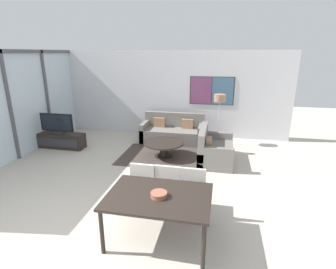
# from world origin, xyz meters

# --- Properties ---
(ground_plane) EXTENTS (24.00, 24.00, 0.00)m
(ground_plane) POSITION_xyz_m (0.00, 0.00, 0.00)
(ground_plane) COLOR beige
(wall_back) EXTENTS (7.95, 0.09, 2.80)m
(wall_back) POSITION_xyz_m (0.05, 5.96, 1.40)
(wall_back) COLOR silver
(wall_back) RESTS_ON ground_plane
(window_wall_left) EXTENTS (0.07, 5.96, 2.80)m
(window_wall_left) POSITION_xyz_m (-3.47, 2.98, 1.53)
(window_wall_left) COLOR silver
(window_wall_left) RESTS_ON ground_plane
(area_rug) EXTENTS (2.32, 1.69, 0.01)m
(area_rug) POSITION_xyz_m (0.33, 3.90, 0.00)
(area_rug) COLOR #473D38
(area_rug) RESTS_ON ground_plane
(tv_console) EXTENTS (1.57, 0.43, 0.44)m
(tv_console) POSITION_xyz_m (-2.89, 3.98, 0.22)
(tv_console) COLOR black
(tv_console) RESTS_ON ground_plane
(television) EXTENTS (1.02, 0.20, 0.59)m
(television) POSITION_xyz_m (-2.89, 3.98, 0.73)
(television) COLOR #2D2D33
(television) RESTS_ON tv_console
(sofa_main) EXTENTS (1.93, 0.86, 0.88)m
(sofa_main) POSITION_xyz_m (0.33, 5.26, 0.28)
(sofa_main) COLOR slate
(sofa_main) RESTS_ON ground_plane
(sofa_side) EXTENTS (0.86, 1.41, 0.88)m
(sofa_side) POSITION_xyz_m (1.65, 3.86, 0.28)
(sofa_side) COLOR slate
(sofa_side) RESTS_ON ground_plane
(coffee_table) EXTENTS (1.08, 1.08, 0.41)m
(coffee_table) POSITION_xyz_m (0.33, 3.90, 0.31)
(coffee_table) COLOR black
(coffee_table) RESTS_ON ground_plane
(dining_table) EXTENTS (1.52, 1.06, 0.73)m
(dining_table) POSITION_xyz_m (0.98, 0.67, 0.66)
(dining_table) COLOR black
(dining_table) RESTS_ON ground_plane
(dining_chair_left) EXTENTS (0.46, 0.46, 0.93)m
(dining_chair_left) POSITION_xyz_m (0.56, 1.39, 0.51)
(dining_chair_left) COLOR beige
(dining_chair_left) RESTS_ON ground_plane
(dining_chair_centre) EXTENTS (0.46, 0.46, 0.93)m
(dining_chair_centre) POSITION_xyz_m (0.98, 1.40, 0.51)
(dining_chair_centre) COLOR beige
(dining_chair_centre) RESTS_ON ground_plane
(dining_chair_right) EXTENTS (0.46, 0.46, 0.93)m
(dining_chair_right) POSITION_xyz_m (1.41, 1.39, 0.51)
(dining_chair_right) COLOR beige
(dining_chair_right) RESTS_ON ground_plane
(fruit_bowl) EXTENTS (0.24, 0.24, 0.07)m
(fruit_bowl) POSITION_xyz_m (1.00, 0.63, 0.77)
(fruit_bowl) COLOR #995642
(fruit_bowl) RESTS_ON dining_table
(floor_lamp) EXTENTS (0.34, 0.34, 1.55)m
(floor_lamp) POSITION_xyz_m (1.74, 5.22, 1.32)
(floor_lamp) COLOR #2D2D33
(floor_lamp) RESTS_ON ground_plane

